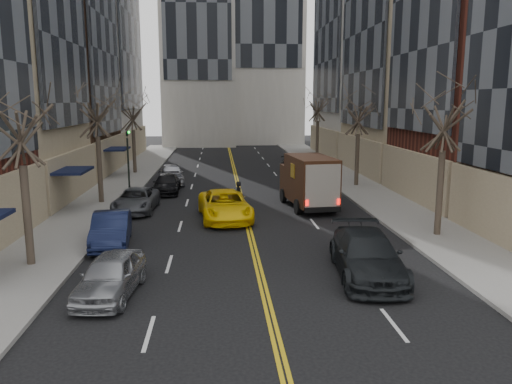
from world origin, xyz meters
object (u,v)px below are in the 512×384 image
(ups_truck, at_px, (308,182))
(observer_sedan, at_px, (367,255))
(taxi, at_px, (225,205))
(pedestrian, at_px, (239,196))

(ups_truck, relative_size, observer_sedan, 1.04)
(observer_sedan, bearing_deg, ups_truck, 95.44)
(taxi, xyz_separation_m, pedestrian, (0.87, 2.08, 0.10))
(taxi, bearing_deg, pedestrian, 61.38)
(taxi, distance_m, pedestrian, 2.25)
(ups_truck, bearing_deg, observer_sedan, -96.28)
(observer_sedan, height_order, pedestrian, pedestrian)
(taxi, bearing_deg, observer_sedan, -67.50)
(observer_sedan, xyz_separation_m, pedestrian, (-4.19, 11.41, 0.07))
(pedestrian, bearing_deg, ups_truck, -99.78)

